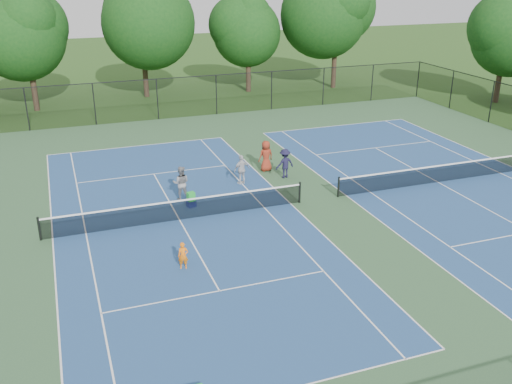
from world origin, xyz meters
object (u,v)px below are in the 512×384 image
object	(u,v)px
ball_hopper	(191,197)
tree_side_e	(507,30)
tree_back_b	(141,18)
instructor	(181,183)
bystander_a	(242,170)
bystander_b	(285,163)
tree_back_d	(337,11)
tree_back_a	(26,31)
tree_back_c	(248,29)
bystander_c	(266,156)
ball_crate	(191,204)
child_player	(183,256)

from	to	relation	value
ball_hopper	tree_side_e	bearing A→B (deg)	23.57
tree_back_b	instructor	size ratio (longest dim) A/B	5.86
tree_side_e	ball_hopper	size ratio (longest dim) A/B	20.47
bystander_a	bystander_b	size ratio (longest dim) A/B	0.98
bystander_a	ball_hopper	size ratio (longest dim) A/B	3.66
tree_back_d	ball_hopper	xyz separation A→B (m)	(-19.12, -22.71, -6.30)
tree_back_a	bystander_a	world-z (taller)	tree_back_a
tree_back_c	bystander_c	world-z (taller)	tree_back_c
tree_back_d	ball_crate	distance (m)	30.43
bystander_c	ball_crate	xyz separation A→B (m)	(-5.15, -3.53, -0.71)
instructor	bystander_a	bearing A→B (deg)	-147.03
ball_crate	tree_back_a	bearing A→B (deg)	106.85
bystander_c	ball_crate	bearing A→B (deg)	25.10
tree_back_c	instructor	xyz separation A→B (m)	(-11.34, -22.63, -4.62)
bystander_b	ball_hopper	distance (m)	6.13
tree_back_d	bystander_b	bearing A→B (deg)	-123.11
child_player	bystander_b	bearing A→B (deg)	59.17
tree_back_c	bystander_b	xyz separation A→B (m)	(-5.40, -21.54, -4.67)
bystander_c	bystander_a	bearing A→B (deg)	28.03
tree_back_c	child_player	size ratio (longest dim) A/B	7.76
tree_side_e	child_player	xyz separation A→B (m)	(-30.82, -18.36, -5.27)
bystander_a	ball_hopper	xyz separation A→B (m)	(-3.24, -2.07, -0.26)
ball_crate	tree_back_c	bearing A→B (deg)	64.86
tree_back_a	tree_back_c	world-z (taller)	tree_back_a
instructor	bystander_b	distance (m)	6.04
tree_back_c	tree_side_e	size ratio (longest dim) A/B	0.95
instructor	bystander_c	size ratio (longest dim) A/B	0.98
bystander_b	bystander_c	distance (m)	1.48
tree_back_b	bystander_a	bearing A→B (deg)	-87.18
tree_back_c	ball_crate	distance (m)	26.72
tree_side_e	bystander_a	size ratio (longest dim) A/B	5.59
instructor	ball_hopper	world-z (taller)	instructor
tree_back_a	instructor	distance (m)	23.22
tree_back_b	bystander_c	distance (m)	22.15
child_player	tree_back_a	bearing A→B (deg)	113.04
bystander_a	bystander_b	world-z (taller)	bystander_b
instructor	ball_crate	xyz separation A→B (m)	(0.22, -1.08, -0.70)
tree_side_e	instructor	size ratio (longest dim) A/B	5.18
tree_back_a	tree_back_c	bearing A→B (deg)	3.18
child_player	bystander_c	xyz separation A→B (m)	(6.85, 9.18, 0.33)
bystander_a	ball_hopper	distance (m)	3.85
tree_back_b	ball_crate	bearing A→B (deg)	-94.91
tree_back_b	ball_crate	xyz separation A→B (m)	(-2.12, -24.71, -6.44)
tree_back_b	bystander_a	size ratio (longest dim) A/B	6.32
tree_side_e	bystander_a	xyz separation A→B (m)	(-25.88, -10.64, -5.02)
bystander_b	bystander_a	bearing A→B (deg)	-5.19
instructor	child_player	bearing A→B (deg)	94.58
tree_back_d	instructor	xyz separation A→B (m)	(-19.34, -21.63, -5.97)
tree_back_c	tree_back_d	xyz separation A→B (m)	(8.00, -1.00, 1.34)
instructor	ball_hopper	size ratio (longest dim) A/B	3.95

